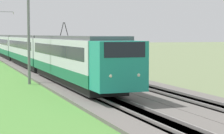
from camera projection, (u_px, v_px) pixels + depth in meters
ballast_main at (32, 68)px, 51.18m from camera, size 240.00×4.40×0.30m
ballast_adjacent at (69, 67)px, 52.68m from camera, size 240.00×4.40×0.30m
track_main at (32, 68)px, 51.18m from camera, size 240.00×1.57×0.45m
track_adjacent at (69, 67)px, 52.68m from camera, size 240.00×1.57×0.45m
passenger_train at (19, 47)px, 61.22m from camera, size 81.26×2.91×5.05m
catenary_mast_mid at (29, 32)px, 34.38m from camera, size 0.22×2.56×8.24m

